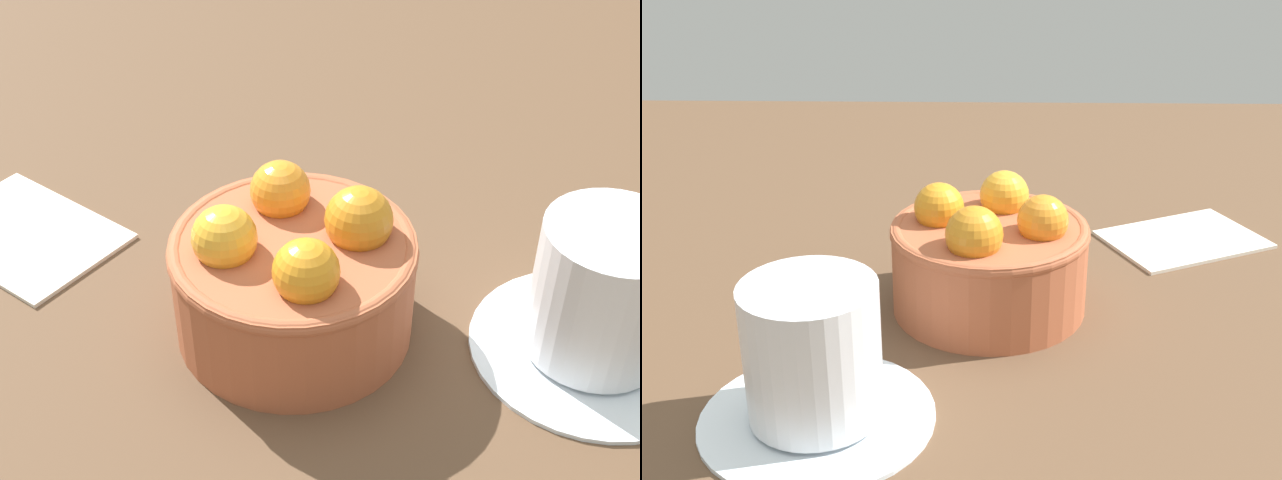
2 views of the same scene
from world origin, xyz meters
TOP-DOWN VIEW (x-y plane):
  - ground_plane at (0.00, 0.00)cm, footprint 152.35×113.88cm
  - terracotta_bowl at (0.01, 0.02)cm, footprint 14.40×14.40cm
  - coffee_cup at (10.32, 14.25)cm, footprint 14.13×14.13cm
  - folded_napkin at (-16.99, -12.17)cm, footprint 15.48×13.59cm

SIDE VIEW (x-z plane):
  - ground_plane at x=0.00cm, z-range -3.17..0.00cm
  - folded_napkin at x=-16.99cm, z-range 0.00..0.60cm
  - coffee_cup at x=10.32cm, z-range -0.52..8.47cm
  - terracotta_bowl at x=0.01cm, z-range -0.60..8.87cm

